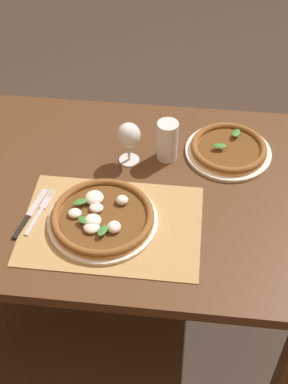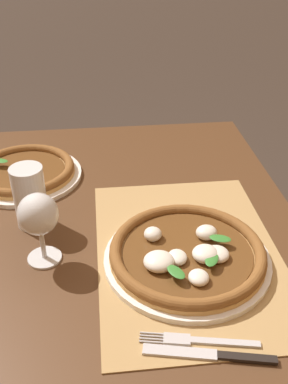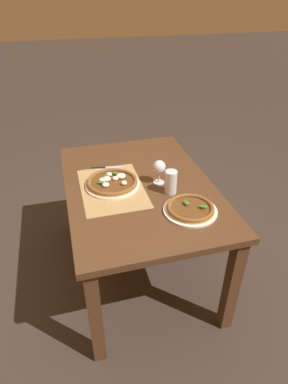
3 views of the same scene
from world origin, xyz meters
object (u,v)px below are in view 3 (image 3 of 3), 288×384
at_px(wine_glass, 159,168).
at_px(pint_glass, 171,183).
at_px(knife, 107,167).
at_px(pizza_far, 190,209).
at_px(pizza_near, 112,182).
at_px(fork, 110,169).

distance_m(wine_glass, pint_glass, 0.14).
distance_m(wine_glass, knife, 0.40).
bearing_deg(pizza_far, wine_glass, -167.34).
distance_m(pizza_near, fork, 0.20).
height_order(pizza_far, pint_glass, pint_glass).
distance_m(pint_glass, knife, 0.51).
xyz_separation_m(wine_glass, knife, (-0.27, -0.28, -0.10)).
bearing_deg(pizza_near, wine_glass, 81.29).
relative_size(pizza_near, pizza_far, 1.13).
height_order(wine_glass, pint_glass, wine_glass).
bearing_deg(wine_glass, pizza_far, 12.66).
bearing_deg(knife, wine_glass, 45.93).
relative_size(pizza_far, fork, 1.49).
bearing_deg(knife, pizza_far, 30.35).
bearing_deg(fork, knife, -159.57).
distance_m(pizza_near, knife, 0.23).
bearing_deg(wine_glass, pizza_near, -98.71).
height_order(fork, knife, knife).
bearing_deg(pizza_far, pint_glass, -168.67).
xyz_separation_m(pizza_far, wine_glass, (-0.34, -0.08, 0.09)).
relative_size(pizza_near, wine_glass, 2.18).
xyz_separation_m(pizza_near, fork, (-0.20, 0.02, -0.02)).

